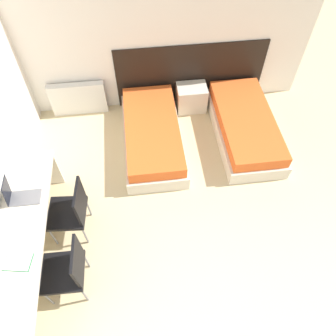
# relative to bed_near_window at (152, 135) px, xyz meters

# --- Properties ---
(wall_back) EXTENTS (5.07, 0.05, 2.70)m
(wall_back) POSITION_rel_bed_near_window_xyz_m (0.14, 1.02, 1.14)
(wall_back) COLOR white
(wall_back) RESTS_ON ground_plane
(headboard_panel) EXTENTS (2.50, 0.03, 1.12)m
(headboard_panel) POSITION_rel_bed_near_window_xyz_m (0.75, 0.98, 0.35)
(headboard_panel) COLOR black
(headboard_panel) RESTS_ON ground_plane
(bed_near_window) EXTENTS (0.90, 1.89, 0.43)m
(bed_near_window) POSITION_rel_bed_near_window_xyz_m (0.00, 0.00, 0.00)
(bed_near_window) COLOR beige
(bed_near_window) RESTS_ON ground_plane
(bed_near_door) EXTENTS (0.90, 1.89, 0.43)m
(bed_near_door) POSITION_rel_bed_near_window_xyz_m (1.50, 0.00, 0.00)
(bed_near_door) COLOR beige
(bed_near_door) RESTS_ON ground_plane
(nightstand) EXTENTS (0.50, 0.37, 0.46)m
(nightstand) POSITION_rel_bed_near_window_xyz_m (0.75, 0.76, 0.02)
(nightstand) COLOR beige
(nightstand) RESTS_ON ground_plane
(radiator) EXTENTS (0.93, 0.12, 0.60)m
(radiator) POSITION_rel_bed_near_window_xyz_m (-1.17, 0.90, 0.09)
(radiator) COLOR silver
(radiator) RESTS_ON ground_plane
(desk) EXTENTS (0.55, 2.38, 0.73)m
(desk) POSITION_rel_bed_near_window_xyz_m (-1.62, -1.76, 0.37)
(desk) COLOR beige
(desk) RESTS_ON ground_plane
(chair_near_laptop) EXTENTS (0.50, 0.50, 0.95)m
(chair_near_laptop) POSITION_rel_bed_near_window_xyz_m (-1.12, -1.39, 0.31)
(chair_near_laptop) COLOR black
(chair_near_laptop) RESTS_ON ground_plane
(chair_near_notebook) EXTENTS (0.48, 0.48, 0.95)m
(chair_near_notebook) POSITION_rel_bed_near_window_xyz_m (-1.12, -2.14, 0.31)
(chair_near_notebook) COLOR black
(chair_near_notebook) RESTS_ON ground_plane
(laptop) EXTENTS (0.36, 0.21, 0.37)m
(laptop) POSITION_rel_bed_near_window_xyz_m (-1.67, -1.29, 0.59)
(laptop) COLOR slate
(laptop) RESTS_ON desk
(open_notebook) EXTENTS (0.31, 0.25, 0.02)m
(open_notebook) POSITION_rel_bed_near_window_xyz_m (-1.59, -2.08, 0.53)
(open_notebook) COLOR #236B3D
(open_notebook) RESTS_ON desk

